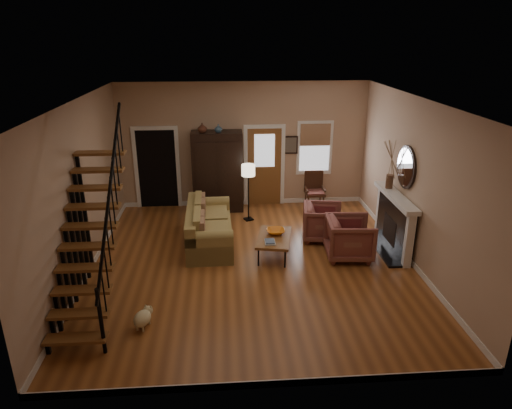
{
  "coord_description": "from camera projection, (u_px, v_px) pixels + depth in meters",
  "views": [
    {
      "loc": [
        -0.54,
        -8.31,
        4.47
      ],
      "look_at": [
        0.1,
        0.4,
        1.15
      ],
      "focal_mm": 32.0,
      "sensor_mm": 36.0,
      "label": 1
    }
  ],
  "objects": [
    {
      "name": "sofa",
      "position": [
        209.0,
        226.0,
        10.14
      ],
      "size": [
        1.02,
        2.27,
        0.84
      ],
      "primitive_type": null,
      "rotation": [
        0.0,
        0.0,
        0.02
      ],
      "color": "olive",
      "rests_on": "ground"
    },
    {
      "name": "side_chair",
      "position": [
        315.0,
        191.0,
        12.06
      ],
      "size": [
        0.54,
        0.54,
        1.02
      ],
      "primitive_type": null,
      "color": "#3C2113",
      "rests_on": "ground"
    },
    {
      "name": "armoire",
      "position": [
        218.0,
        172.0,
        11.88
      ],
      "size": [
        1.3,
        0.6,
        2.1
      ],
      "primitive_type": null,
      "color": "black",
      "rests_on": "ground"
    },
    {
      "name": "armchair_left",
      "position": [
        350.0,
        238.0,
        9.51
      ],
      "size": [
        1.02,
        1.0,
        0.87
      ],
      "primitive_type": "imported",
      "rotation": [
        0.0,
        0.0,
        1.5
      ],
      "color": "maroon",
      "rests_on": "ground"
    },
    {
      "name": "vase_b",
      "position": [
        218.0,
        128.0,
        11.38
      ],
      "size": [
        0.2,
        0.2,
        0.21
      ],
      "primitive_type": "imported",
      "color": "#334C60",
      "rests_on": "armoire"
    },
    {
      "name": "bowl",
      "position": [
        276.0,
        231.0,
        9.69
      ],
      "size": [
        0.39,
        0.39,
        0.1
      ],
      "primitive_type": "imported",
      "color": "orange",
      "rests_on": "coffee_table"
    },
    {
      "name": "staircase",
      "position": [
        87.0,
        220.0,
        7.4
      ],
      "size": [
        0.94,
        2.8,
        3.2
      ],
      "primitive_type": null,
      "color": "brown",
      "rests_on": "ground"
    },
    {
      "name": "floor_lamp",
      "position": [
        248.0,
        193.0,
        11.3
      ],
      "size": [
        0.43,
        0.43,
        1.45
      ],
      "primitive_type": null,
      "rotation": [
        0.0,
        0.0,
        0.37
      ],
      "color": "black",
      "rests_on": "ground"
    },
    {
      "name": "dog",
      "position": [
        142.0,
        320.0,
        7.3
      ],
      "size": [
        0.37,
        0.47,
        0.3
      ],
      "primitive_type": null,
      "rotation": [
        0.0,
        0.0,
        -0.35
      ],
      "color": "beige",
      "rests_on": "ground"
    },
    {
      "name": "fireplace",
      "position": [
        396.0,
        217.0,
        9.79
      ],
      "size": [
        0.33,
        1.95,
        2.3
      ],
      "color": "black",
      "rests_on": "ground"
    },
    {
      "name": "armchair_right",
      "position": [
        323.0,
        222.0,
        10.37
      ],
      "size": [
        1.02,
        1.0,
        0.81
      ],
      "primitive_type": "imported",
      "rotation": [
        0.0,
        0.0,
        1.41
      ],
      "color": "maroon",
      "rests_on": "ground"
    },
    {
      "name": "coffee_table",
      "position": [
        274.0,
        246.0,
        9.64
      ],
      "size": [
        0.89,
        1.26,
        0.44
      ],
      "primitive_type": null,
      "rotation": [
        0.0,
        0.0,
        -0.2
      ],
      "color": "brown",
      "rests_on": "ground"
    },
    {
      "name": "books",
      "position": [
        270.0,
        242.0,
        9.27
      ],
      "size": [
        0.21,
        0.29,
        0.05
      ],
      "primitive_type": null,
      "color": "beige",
      "rests_on": "coffee_table"
    },
    {
      "name": "vase_a",
      "position": [
        202.0,
        128.0,
        11.35
      ],
      "size": [
        0.24,
        0.24,
        0.25
      ],
      "primitive_type": "imported",
      "color": "#4C2619",
      "rests_on": "armoire"
    },
    {
      "name": "room",
      "position": [
        229.0,
        170.0,
        10.45
      ],
      "size": [
        7.0,
        7.33,
        3.3
      ],
      "color": "#975426",
      "rests_on": "ground"
    }
  ]
}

